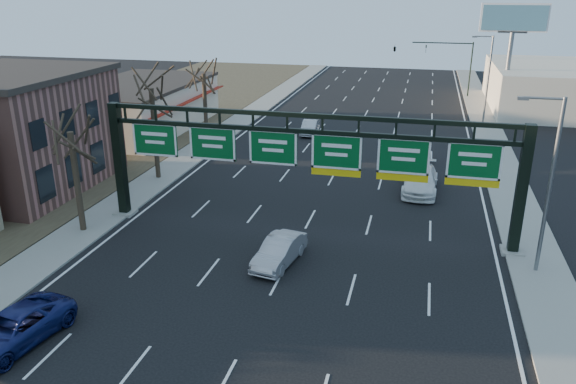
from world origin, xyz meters
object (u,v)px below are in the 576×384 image
(sign_gantry, at_px, (307,158))
(car_silver_sedan, at_px, (279,251))
(car_white_wagon, at_px, (420,180))
(car_blue_suv, at_px, (14,329))

(sign_gantry, height_order, car_silver_sedan, sign_gantry)
(sign_gantry, bearing_deg, car_white_wagon, 54.26)
(car_silver_sedan, bearing_deg, car_white_wagon, 71.70)
(sign_gantry, height_order, car_white_wagon, sign_gantry)
(sign_gantry, xyz_separation_m, car_silver_sedan, (-0.55, -4.23, -3.92))
(car_silver_sedan, distance_m, car_white_wagon, 14.80)
(car_blue_suv, distance_m, car_white_wagon, 27.37)
(car_blue_suv, relative_size, car_silver_sedan, 1.19)
(car_blue_suv, bearing_deg, sign_gantry, 65.72)
(car_silver_sedan, relative_size, car_white_wagon, 0.75)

